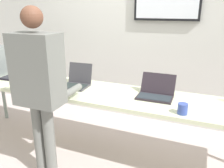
{
  "coord_description": "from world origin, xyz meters",
  "views": [
    {
      "loc": [
        1.12,
        -2.25,
        1.69
      ],
      "look_at": [
        0.18,
        0.01,
        0.89
      ],
      "focal_mm": 37.23,
      "sensor_mm": 36.0,
      "label": 1
    }
  ],
  "objects_px": {
    "laptop_station_0": "(17,74)",
    "laptop_station_2": "(156,92)",
    "person": "(39,82)",
    "workbench": "(97,95)",
    "coffee_mug": "(183,109)",
    "laptop_station_1": "(77,81)"
  },
  "relations": [
    {
      "from": "laptop_station_0",
      "to": "laptop_station_2",
      "type": "xyz_separation_m",
      "value": [
        1.9,
        0.02,
        -0.0
      ]
    },
    {
      "from": "laptop_station_2",
      "to": "person",
      "type": "relative_size",
      "value": 0.22
    },
    {
      "from": "workbench",
      "to": "person",
      "type": "bearing_deg",
      "value": -114.81
    },
    {
      "from": "laptop_station_0",
      "to": "person",
      "type": "height_order",
      "value": "person"
    },
    {
      "from": "laptop_station_0",
      "to": "coffee_mug",
      "type": "bearing_deg",
      "value": -8.08
    },
    {
      "from": "laptop_station_1",
      "to": "person",
      "type": "bearing_deg",
      "value": -88.11
    },
    {
      "from": "laptop_station_0",
      "to": "laptop_station_1",
      "type": "xyz_separation_m",
      "value": [
        0.93,
        0.01,
        0.0
      ]
    },
    {
      "from": "laptop_station_2",
      "to": "person",
      "type": "xyz_separation_m",
      "value": [
        -0.95,
        -0.71,
        0.2
      ]
    },
    {
      "from": "workbench",
      "to": "person",
      "type": "height_order",
      "value": "person"
    },
    {
      "from": "person",
      "to": "laptop_station_1",
      "type": "bearing_deg",
      "value": 91.89
    },
    {
      "from": "laptop_station_0",
      "to": "person",
      "type": "xyz_separation_m",
      "value": [
        0.95,
        -0.69,
        0.2
      ]
    },
    {
      "from": "workbench",
      "to": "coffee_mug",
      "type": "bearing_deg",
      "value": -14.42
    },
    {
      "from": "workbench",
      "to": "person",
      "type": "distance_m",
      "value": 0.75
    },
    {
      "from": "workbench",
      "to": "laptop_station_0",
      "type": "height_order",
      "value": "laptop_station_0"
    },
    {
      "from": "laptop_station_0",
      "to": "laptop_station_2",
      "type": "distance_m",
      "value": 1.9
    },
    {
      "from": "laptop_station_2",
      "to": "coffee_mug",
      "type": "relative_size",
      "value": 3.78
    },
    {
      "from": "person",
      "to": "workbench",
      "type": "bearing_deg",
      "value": 65.19
    },
    {
      "from": "workbench",
      "to": "laptop_station_0",
      "type": "bearing_deg",
      "value": 177.04
    },
    {
      "from": "workbench",
      "to": "laptop_station_0",
      "type": "xyz_separation_m",
      "value": [
        -1.24,
        0.06,
        0.1
      ]
    },
    {
      "from": "laptop_station_0",
      "to": "coffee_mug",
      "type": "height_order",
      "value": "laptop_station_0"
    },
    {
      "from": "laptop_station_1",
      "to": "laptop_station_2",
      "type": "distance_m",
      "value": 0.97
    },
    {
      "from": "laptop_station_0",
      "to": "coffee_mug",
      "type": "relative_size",
      "value": 3.93
    }
  ]
}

